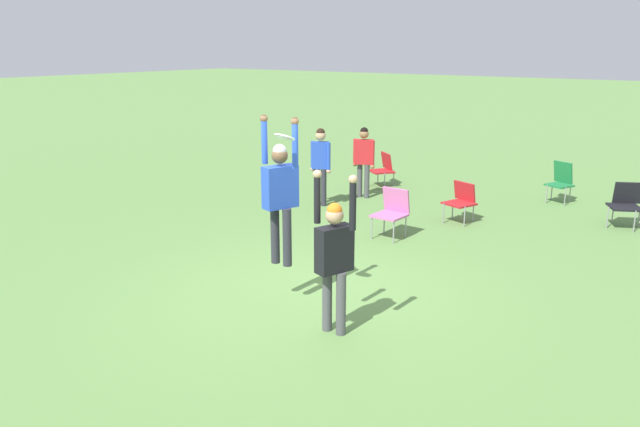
{
  "coord_description": "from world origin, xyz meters",
  "views": [
    {
      "loc": [
        4.86,
        -6.53,
        3.39
      ],
      "look_at": [
        0.39,
        -0.29,
        1.3
      ],
      "focal_mm": 35.0,
      "sensor_mm": 36.0,
      "label": 1
    }
  ],
  "objects": [
    {
      "name": "ground_plane",
      "position": [
        0.0,
        0.0,
        0.0
      ],
      "size": [
        120.0,
        120.0,
        0.0
      ],
      "primitive_type": "plane",
      "color": "#608C47"
    },
    {
      "name": "person_jumping",
      "position": [
        -0.17,
        -0.4,
        1.57
      ],
      "size": [
        0.61,
        0.5,
        1.99
      ],
      "rotation": [
        0.0,
        0.0,
        1.24
      ],
      "color": "#2D2D38",
      "rests_on": "ground_plane"
    },
    {
      "name": "person_defending",
      "position": [
        0.95,
        -0.78,
        1.04
      ],
      "size": [
        0.6,
        0.49,
        1.98
      ],
      "rotation": [
        0.0,
        0.0,
        -1.9
      ],
      "color": "#4C4C51",
      "rests_on": "ground_plane"
    },
    {
      "name": "frisbee",
      "position": [
        0.16,
        -0.69,
        2.31
      ],
      "size": [
        0.25,
        0.24,
        0.12
      ],
      "color": "white"
    },
    {
      "name": "camping_chair_0",
      "position": [
        1.36,
        7.48,
        0.51
      ],
      "size": [
        0.61,
        0.66,
        0.89
      ],
      "rotation": [
        0.0,
        0.0,
        2.73
      ],
      "color": "gray",
      "rests_on": "ground_plane"
    },
    {
      "name": "camping_chair_1",
      "position": [
        -0.39,
        3.05,
        0.52
      ],
      "size": [
        0.55,
        0.59,
        0.88
      ],
      "rotation": [
        0.0,
        0.0,
        3.09
      ],
      "color": "gray",
      "rests_on": "ground_plane"
    },
    {
      "name": "camping_chair_3",
      "position": [
        2.92,
        6.23,
        0.49
      ],
      "size": [
        0.74,
        0.8,
        0.85
      ],
      "rotation": [
        0.0,
        0.0,
        3.61
      ],
      "color": "gray",
      "rests_on": "ground_plane"
    },
    {
      "name": "camping_chair_4",
      "position": [
        -2.65,
        6.65,
        0.46
      ],
      "size": [
        0.75,
        0.82,
        0.8
      ],
      "rotation": [
        0.0,
        0.0,
        2.49
      ],
      "color": "gray",
      "rests_on": "ground_plane"
    },
    {
      "name": "camping_chair_5",
      "position": [
        0.22,
        4.72,
        0.46
      ],
      "size": [
        0.65,
        0.69,
        0.77
      ],
      "rotation": [
        0.0,
        0.0,
        2.81
      ],
      "color": "gray",
      "rests_on": "ground_plane"
    },
    {
      "name": "person_spectator_near",
      "position": [
        -2.78,
        4.16,
        1.0
      ],
      "size": [
        0.52,
        0.37,
        1.68
      ],
      "rotation": [
        0.0,
        0.0,
        0.59
      ],
      "color": "#2D2D38",
      "rests_on": "ground_plane"
    },
    {
      "name": "person_spectator_far",
      "position": [
        -2.41,
        5.32,
        0.95
      ],
      "size": [
        0.57,
        0.36,
        1.6
      ],
      "rotation": [
        0.0,
        0.0,
        0.44
      ],
      "color": "#4C4C51",
      "rests_on": "ground_plane"
    }
  ]
}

